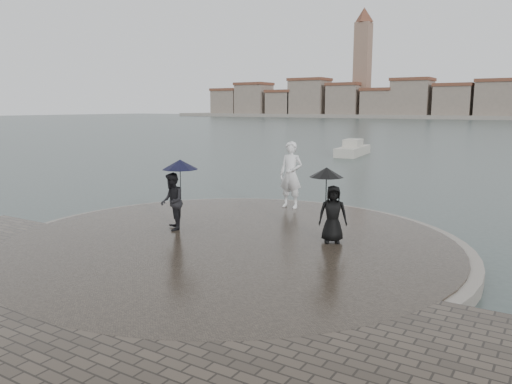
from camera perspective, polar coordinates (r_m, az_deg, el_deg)
The scene contains 6 objects.
ground at distance 11.04m, azimuth -13.58°, elevation -11.06°, with size 400.00×400.00×0.00m, color #2B3835.
kerb_ring at distance 13.53m, azimuth -2.94°, elevation -6.19°, with size 12.50×12.50×0.32m, color gray.
quay_tip at distance 13.52m, azimuth -2.94°, elevation -6.10°, with size 11.90×11.90×0.36m, color #2D261E.
statue at distance 17.42m, azimuth 4.01°, elevation 1.98°, with size 0.85×0.56×2.32m, color white.
visitor_left at distance 14.39m, azimuth -9.35°, elevation 0.02°, with size 1.27×1.12×2.04m.
visitor_right at distance 13.10m, azimuth 8.57°, elevation -1.14°, with size 1.14×0.94×1.95m.
Camera 1 is at (7.47, -7.15, 3.87)m, focal length 35.00 mm.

